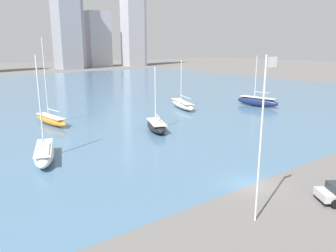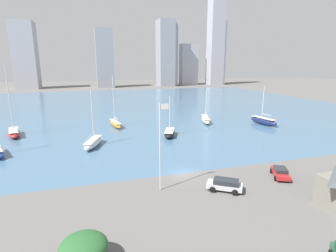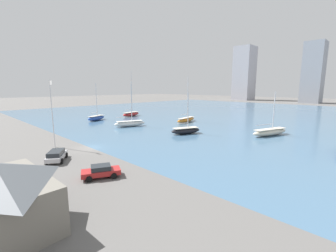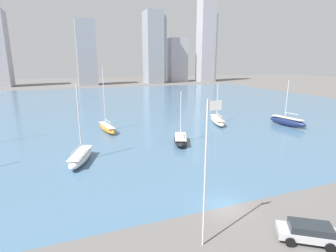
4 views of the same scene
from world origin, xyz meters
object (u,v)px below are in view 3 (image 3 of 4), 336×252
(sailboat_orange, at_px, (186,119))
(parked_sedan_red, at_px, (101,171))
(sailboat_black, at_px, (186,130))
(sailboat_white, at_px, (130,123))
(sailboat_red, at_px, (131,114))
(flag_pole, at_px, (52,112))
(sailboat_blue, at_px, (96,118))
(parked_wagon_silver, at_px, (56,155))
(sailboat_cream, at_px, (270,132))

(sailboat_orange, bearing_deg, parked_sedan_red, -71.69)
(sailboat_black, distance_m, sailboat_orange, 17.92)
(sailboat_white, relative_size, sailboat_red, 0.70)
(sailboat_orange, bearing_deg, sailboat_black, -59.11)
(flag_pole, xyz_separation_m, parked_sedan_red, (18.48, -1.20, -5.70))
(sailboat_orange, xyz_separation_m, parked_sedan_red, (20.75, -40.87, -0.07))
(sailboat_blue, height_order, parked_wagon_silver, sailboat_blue)
(sailboat_black, xyz_separation_m, sailboat_orange, (-11.40, 13.83, 0.05))
(sailboat_cream, bearing_deg, sailboat_blue, -144.53)
(sailboat_white, xyz_separation_m, sailboat_orange, (6.19, 16.98, -0.01))
(sailboat_cream, bearing_deg, sailboat_orange, -166.33)
(sailboat_orange, bearing_deg, sailboat_cream, -12.99)
(sailboat_cream, relative_size, parked_sedan_red, 2.19)
(sailboat_white, bearing_deg, sailboat_black, 29.44)
(parked_sedan_red, bearing_deg, sailboat_white, 164.27)
(sailboat_orange, height_order, sailboat_red, sailboat_red)
(sailboat_white, bearing_deg, sailboat_blue, -158.50)
(parked_sedan_red, bearing_deg, parked_wagon_silver, -145.81)
(sailboat_cream, bearing_deg, sailboat_red, -160.48)
(sailboat_white, xyz_separation_m, sailboat_red, (-17.92, 13.69, 0.07))
(sailboat_blue, bearing_deg, sailboat_red, 68.21)
(sailboat_black, xyz_separation_m, sailboat_red, (-35.51, 10.53, 0.13))
(sailboat_black, height_order, sailboat_white, sailboat_white)
(flag_pole, distance_m, sailboat_blue, 34.51)
(sailboat_white, distance_m, sailboat_red, 22.55)
(sailboat_orange, height_order, parked_wagon_silver, sailboat_orange)
(flag_pole, relative_size, sailboat_white, 1.03)
(sailboat_white, height_order, sailboat_blue, sailboat_blue)
(flag_pole, bearing_deg, sailboat_white, 110.44)
(sailboat_red, distance_m, parked_wagon_silver, 52.25)
(sailboat_black, height_order, parked_sedan_red, sailboat_black)
(flag_pole, bearing_deg, sailboat_cream, 57.56)
(flag_pole, height_order, sailboat_orange, sailboat_orange)
(flag_pole, bearing_deg, sailboat_blue, 139.74)
(sailboat_orange, distance_m, sailboat_cream, 26.28)
(flag_pole, bearing_deg, sailboat_orange, 93.27)
(sailboat_white, relative_size, sailboat_blue, 0.97)
(sailboat_red, height_order, sailboat_blue, sailboat_red)
(sailboat_blue, xyz_separation_m, parked_sedan_red, (44.46, -23.20, -0.08))
(sailboat_blue, distance_m, parked_sedan_red, 50.15)
(sailboat_blue, bearing_deg, sailboat_black, -17.14)
(sailboat_black, distance_m, sailboat_cream, 18.95)
(sailboat_orange, height_order, sailboat_cream, sailboat_orange)
(sailboat_blue, xyz_separation_m, sailboat_cream, (49.92, 15.66, -0.04))
(sailboat_white, height_order, parked_wagon_silver, sailboat_white)
(flag_pole, height_order, parked_wagon_silver, flag_pole)
(sailboat_white, distance_m, sailboat_blue, 17.54)
(sailboat_blue, bearing_deg, sailboat_white, -21.14)
(parked_sedan_red, bearing_deg, sailboat_cream, 107.84)
(sailboat_white, relative_size, parked_wagon_silver, 2.32)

